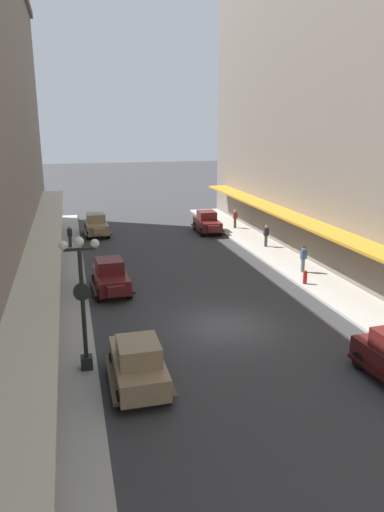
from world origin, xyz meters
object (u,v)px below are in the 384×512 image
Objects in this scene: pedestrian_1 at (48,247)px; pedestrian_3 at (303,259)px; parked_car_1 at (96,224)px; parked_car_2 at (138,362)px; parked_car_0 at (111,276)px; lamp_post_with_clock at (83,298)px; fire_hydrant at (305,277)px; pedestrian_4 at (235,219)px; parked_car_3 at (207,222)px; pedestrian_2 at (70,236)px; pedestrian_0 at (266,236)px.

pedestrian_1 is 17.10m from pedestrian_3.
parked_car_2 is (-0.06, -24.93, 0.00)m from parked_car_1.
parked_car_2 is (0.05, -10.37, 0.00)m from parked_car_0.
lamp_post_with_clock reaches higher than fire_hydrant.
parked_car_3 is at bearing -169.47° from pedestrian_4.
parked_car_3 is at bearing 95.67° from fire_hydrant.
pedestrian_2 is at bearing 64.35° from pedestrian_1.
pedestrian_2 is (-11.64, -2.91, 0.05)m from parked_car_3.
lamp_post_with_clock is 3.09× the size of pedestrian_3.
pedestrian_1 is (-3.68, -7.19, 0.07)m from parked_car_1.
pedestrian_1 and pedestrian_3 have the same top height.
lamp_post_with_clock reaches higher than parked_car_0.
parked_car_0 reaches higher than fire_hydrant.
parked_car_0 is 1.01× the size of parked_car_2.
lamp_post_with_clock is at bearing 139.87° from parked_car_2.
pedestrian_1 is (-1.86, 16.25, -1.97)m from lamp_post_with_clock.
parked_car_3 is 13.29m from pedestrian_3.
pedestrian_2 is at bearing 91.17° from lamp_post_with_clock.
lamp_post_with_clock is 3.15× the size of pedestrian_2.
parked_car_1 is at bearing 123.63° from fire_hydrant.
parked_car_0 is 2.58× the size of pedestrian_3.
pedestrian_4 is (0.29, 13.57, -0.02)m from pedestrian_3.
parked_car_1 is 14.40m from pedestrian_0.
parked_car_2 is 5.20× the size of fire_hydrant.
pedestrian_4 is at bearing -3.47° from parked_car_1.
pedestrian_0 is at bearing 48.38° from lamp_post_with_clock.
pedestrian_0 is at bearing -32.23° from parked_car_1.
parked_car_0 is at bearing -150.77° from pedestrian_0.
lamp_post_with_clock is (-1.82, -23.44, 2.04)m from parked_car_1.
parked_car_2 is 20.89m from pedestrian_2.
pedestrian_3 is (14.09, -10.15, 0.02)m from pedestrian_2.
fire_hydrant is 0.49× the size of pedestrian_3.
pedestrian_4 is (15.84, 6.45, -0.02)m from pedestrian_1.
pedestrian_0 is 1.00× the size of pedestrian_4.
pedestrian_0 reaches higher than fire_hydrant.
fire_hydrant is (10.99, 8.50, -0.38)m from parked_car_2.
fire_hydrant is 8.85m from pedestrian_0.
parked_car_0 reaches higher than pedestrian_0.
pedestrian_3 reaches higher than pedestrian_4.
lamp_post_with_clock is 6.29× the size of fire_hydrant.
lamp_post_with_clock is at bearing -151.18° from fire_hydrant.
pedestrian_2 is (-2.11, 10.40, 0.05)m from parked_car_0.
parked_car_1 reaches higher than pedestrian_4.
fire_hydrant is 0.50× the size of pedestrian_2.
parked_car_1 is 19.73m from fire_hydrant.
parked_car_0 is 10.62m from pedestrian_2.
pedestrian_3 reaches higher than pedestrian_2.
parked_car_2 is 13.90m from fire_hydrant.
parked_car_1 is 8.08m from pedestrian_1.
parked_car_2 is at bearing -89.75° from parked_car_0.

